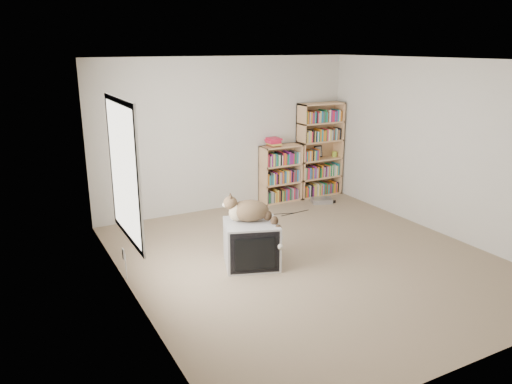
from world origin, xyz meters
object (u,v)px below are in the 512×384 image
crt_tv (251,244)px  cat (254,214)px  bookcase_short (280,175)px  dvd_player (321,201)px  bookcase_tall (319,152)px

crt_tv → cat: size_ratio=1.13×
bookcase_short → dvd_player: (0.59, -0.44, -0.43)m
cat → dvd_player: cat is taller
crt_tv → cat: bearing=26.5°
cat → dvd_player: 2.88m
cat → bookcase_tall: 3.27m
crt_tv → bookcase_short: size_ratio=0.81×
bookcase_short → bookcase_tall: bearing=0.0°
cat → dvd_player: bearing=58.5°
bookcase_short → dvd_player: 0.85m
cat → bookcase_tall: bearing=62.4°
crt_tv → bookcase_short: 2.74m
cat → dvd_player: (2.25, 1.69, -0.63)m
cat → bookcase_tall: bookcase_tall is taller
bookcase_tall → bookcase_short: bookcase_tall is taller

